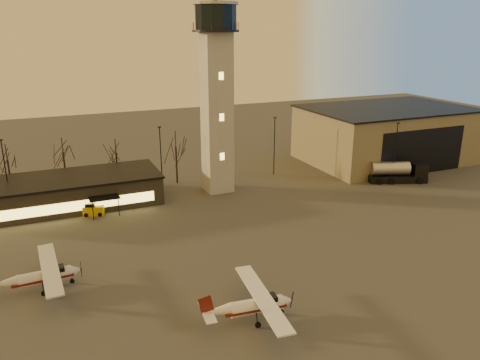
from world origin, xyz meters
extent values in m
plane|color=#403E3B|center=(0.00, 0.00, 0.00)|extent=(220.00, 220.00, 0.00)
cube|color=#9F9D97|center=(0.00, 30.00, 12.00)|extent=(4.00, 4.00, 24.00)
cylinder|color=black|center=(0.00, 30.00, 24.15)|extent=(6.80, 6.80, 0.30)
cylinder|color=black|center=(0.00, 30.00, 26.00)|extent=(6.00, 6.00, 3.40)
cylinder|color=#9F9D97|center=(0.00, 30.00, 27.90)|extent=(6.60, 6.60, 0.40)
cube|color=#867B58|center=(36.00, 34.00, 5.00)|extent=(30.00, 20.00, 10.00)
cube|color=black|center=(36.00, 34.00, 10.15)|extent=(30.60, 20.60, 0.30)
cube|color=black|center=(36.00, 23.98, 4.00)|extent=(18.00, 0.10, 8.00)
cube|color=black|center=(-22.00, 32.00, 2.00)|extent=(25.00, 10.00, 4.00)
cube|color=black|center=(-22.00, 32.00, 4.15)|extent=(25.40, 10.40, 0.30)
cube|color=#FFDB59|center=(-22.00, 26.98, 1.60)|extent=(22.00, 0.08, 1.40)
cube|color=black|center=(-18.00, 26.00, 2.60)|extent=(4.00, 2.00, 0.20)
cylinder|color=black|center=(-30.00, 34.00, 5.00)|extent=(0.16, 0.16, 10.00)
cube|color=black|center=(-30.00, 34.00, 10.05)|extent=(0.50, 0.25, 0.18)
cylinder|color=black|center=(-8.00, 34.00, 5.00)|extent=(0.16, 0.16, 10.00)
cube|color=black|center=(-8.00, 34.00, 10.05)|extent=(0.50, 0.25, 0.18)
cylinder|color=black|center=(12.00, 34.00, 5.00)|extent=(0.16, 0.16, 10.00)
cube|color=black|center=(12.00, 34.00, 10.05)|extent=(0.50, 0.25, 0.18)
cylinder|color=black|center=(28.00, 22.00, 5.00)|extent=(0.16, 0.16, 10.00)
cube|color=black|center=(28.00, 22.00, 10.05)|extent=(0.50, 0.25, 0.18)
cylinder|color=black|center=(-30.00, 40.00, 2.87)|extent=(0.28, 0.28, 5.74)
cylinder|color=black|center=(-14.00, 40.00, 2.62)|extent=(0.28, 0.28, 5.25)
cylinder|color=black|center=(-5.00, 36.00, 3.08)|extent=(0.28, 0.28, 6.16)
cylinder|color=black|center=(4.00, 38.00, 2.48)|extent=(0.28, 0.28, 4.97)
cylinder|color=black|center=(-22.00, 42.00, 2.80)|extent=(0.28, 0.28, 5.60)
cylinder|color=white|center=(-9.18, -3.90, 1.29)|extent=(4.86, 1.83, 1.34)
cone|color=white|center=(-6.41, -4.19, 1.29)|extent=(1.06, 1.37, 1.28)
cone|color=white|center=(-12.67, -3.53, 1.44)|extent=(2.58, 1.39, 1.13)
cube|color=black|center=(-8.16, -4.01, 1.75)|extent=(1.65, 1.24, 0.72)
cube|color=#5B140D|center=(-9.39, -3.88, 1.24)|extent=(5.69, 1.96, 0.23)
cube|color=white|center=(-8.67, -3.95, 2.09)|extent=(2.73, 11.45, 0.14)
cube|color=white|center=(-13.60, -3.43, 1.55)|extent=(1.28, 3.48, 0.08)
cube|color=#5B140D|center=(-13.70, -3.42, 2.27)|extent=(1.43, 0.23, 1.75)
cylinder|color=beige|center=(-26.11, 8.85, 1.31)|extent=(4.87, 1.58, 1.36)
cone|color=beige|center=(-23.29, 8.98, 1.31)|extent=(1.00, 1.34, 1.30)
cone|color=beige|center=(-29.66, 8.68, 1.46)|extent=(2.56, 1.27, 1.15)
cube|color=black|center=(-25.07, 8.90, 1.78)|extent=(1.62, 1.17, 0.73)
cube|color=#5F0E0D|center=(-26.32, 8.84, 1.25)|extent=(5.70, 1.66, 0.23)
cube|color=beige|center=(-25.59, 8.87, 2.12)|extent=(2.10, 11.56, 0.15)
cube|color=black|center=(29.01, 22.05, 0.62)|extent=(9.84, 5.92, 1.23)
cube|color=black|center=(32.35, 20.76, 2.13)|extent=(3.01, 3.21, 2.01)
cube|color=black|center=(33.08, 20.48, 2.46)|extent=(0.87, 2.02, 1.12)
cylinder|color=#B4B4B9|center=(27.76, 22.53, 2.35)|extent=(6.69, 4.44, 2.35)
cube|color=gold|center=(-19.45, 27.00, 0.64)|extent=(3.06, 2.19, 1.29)
cube|color=black|center=(-19.80, 27.10, 1.38)|extent=(1.60, 1.60, 0.74)
camera|label=1|loc=(-24.59, -36.04, 24.51)|focal=35.00mm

